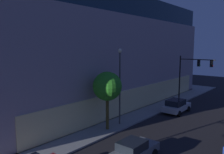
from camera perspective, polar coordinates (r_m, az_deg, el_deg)
modern_building at (r=40.50m, az=-11.82°, el=6.10°), size 38.12×31.43×15.01m
traffic_light_far_corner at (r=34.25m, az=19.33°, el=1.57°), size 0.36×4.99×6.93m
street_lamp_sidewalk at (r=23.78m, az=1.97°, el=-0.05°), size 0.44×0.44×8.00m
sidewalk_tree at (r=22.29m, az=-1.18°, el=-2.40°), size 2.86×2.86×5.77m
car_grey at (r=17.52m, az=5.48°, el=-17.83°), size 4.36×2.01×1.57m
car_silver at (r=30.38m, az=15.79°, el=-6.94°), size 4.57×2.22×1.71m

